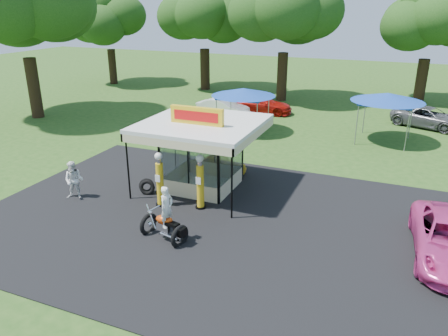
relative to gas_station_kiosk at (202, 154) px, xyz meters
The scene contains 19 objects.
ground 5.67m from the gas_station_kiosk, 68.18° to the right, with size 120.00×120.00×0.00m, color #254C18.
asphalt_apron 4.01m from the gas_station_kiosk, 56.26° to the right, with size 20.00×14.00×0.04m, color black.
gas_station_kiosk is the anchor object (origin of this frame).
gas_pump_left 2.79m from the gas_station_kiosk, 108.48° to the right, with size 0.48×0.48×2.55m.
gas_pump_right 2.41m from the gas_station_kiosk, 67.12° to the right, with size 0.48×0.48×2.55m.
motorcycle 5.30m from the gas_station_kiosk, 80.27° to the right, with size 2.06×1.32×2.34m.
spare_tires 3.10m from the gas_station_kiosk, 141.29° to the right, with size 0.95×0.73×0.76m.
kiosk_car 2.56m from the gas_station_kiosk, 90.00° to the left, with size 1.13×2.82×0.96m, color gold.
spectator_west 6.10m from the gas_station_kiosk, 145.04° to the right, with size 0.89×0.69×1.83m, color white.
bg_car_a 14.53m from the gas_station_kiosk, 108.90° to the left, with size 1.50×4.31×1.42m, color white.
bg_car_b 16.07m from the gas_station_kiosk, 97.85° to the left, with size 2.05×5.05×1.47m, color red.
bg_car_d 19.59m from the gas_station_kiosk, 57.50° to the left, with size 2.42×5.25×1.46m, color #5A5A5C.
tent_west 10.30m from the gas_station_kiosk, 99.25° to the left, with size 4.44×4.44×3.10m.
tent_east 13.88m from the gas_station_kiosk, 56.44° to the left, with size 4.61×4.61×3.22m.
oak_far_a 31.94m from the gas_station_kiosk, 133.83° to the left, with size 8.87×8.87×10.51m.
oak_far_b 26.68m from the gas_station_kiosk, 114.75° to the left, with size 9.58×9.58×11.42m.
oak_far_c 22.40m from the gas_station_kiosk, 95.45° to the left, with size 10.43×10.43×12.29m.
oak_far_d 27.80m from the gas_station_kiosk, 68.95° to the left, with size 9.05×9.05×10.78m.
oak_near 20.96m from the gas_station_kiosk, 157.00° to the left, with size 11.92×11.92×13.73m.
Camera 1 is at (6.66, -12.99, 8.66)m, focal length 35.00 mm.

